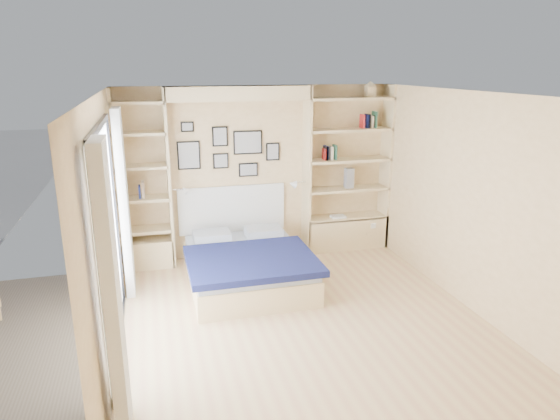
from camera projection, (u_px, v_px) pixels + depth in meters
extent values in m
plane|color=#D7B67C|center=(302.00, 320.00, 5.63)|extent=(4.50, 4.50, 0.00)
plane|color=beige|center=(258.00, 172.00, 7.37)|extent=(4.00, 0.00, 4.00)
plane|color=beige|center=(410.00, 312.00, 3.19)|extent=(4.00, 0.00, 4.00)
plane|color=beige|center=(105.00, 230.00, 4.79)|extent=(0.00, 4.50, 4.50)
plane|color=beige|center=(468.00, 202.00, 5.78)|extent=(0.00, 4.50, 4.50)
plane|color=white|center=(306.00, 94.00, 4.93)|extent=(4.50, 4.50, 0.00)
cube|color=beige|center=(169.00, 180.00, 6.88)|extent=(0.04, 0.35, 2.50)
cube|color=beige|center=(307.00, 172.00, 7.38)|extent=(0.04, 0.35, 2.50)
cube|color=beige|center=(238.00, 93.00, 6.81)|extent=(2.00, 0.35, 0.20)
cube|color=beige|center=(386.00, 168.00, 7.70)|extent=(0.04, 0.35, 2.50)
cube|color=beige|center=(117.00, 182.00, 6.72)|extent=(0.04, 0.35, 2.50)
cube|color=beige|center=(345.00, 232.00, 7.82)|extent=(1.30, 0.35, 0.50)
cube|color=beige|center=(148.00, 253.00, 7.09)|extent=(0.70, 0.35, 0.40)
cube|color=black|center=(98.00, 127.00, 4.52)|extent=(0.04, 2.08, 0.06)
cube|color=black|center=(120.00, 342.00, 5.14)|extent=(0.04, 2.08, 0.06)
cube|color=black|center=(103.00, 288.00, 3.89)|extent=(0.04, 0.06, 2.20)
cube|color=black|center=(115.00, 215.00, 5.78)|extent=(0.04, 0.06, 2.20)
cube|color=silver|center=(109.00, 242.00, 4.83)|extent=(0.01, 2.00, 2.20)
cube|color=white|center=(112.00, 296.00, 3.64)|extent=(0.10, 0.45, 2.30)
cube|color=white|center=(124.00, 204.00, 6.05)|extent=(0.10, 0.45, 2.30)
cube|color=beige|center=(346.00, 217.00, 7.75)|extent=(1.30, 0.35, 0.04)
cube|color=beige|center=(347.00, 189.00, 7.62)|extent=(1.30, 0.35, 0.04)
cube|color=beige|center=(348.00, 160.00, 7.50)|extent=(1.30, 0.35, 0.04)
cube|color=beige|center=(349.00, 130.00, 7.37)|extent=(1.30, 0.35, 0.04)
cube|color=beige|center=(350.00, 99.00, 7.25)|extent=(1.30, 0.35, 0.04)
cube|color=beige|center=(147.00, 230.00, 6.99)|extent=(0.70, 0.35, 0.04)
cube|color=beige|center=(144.00, 199.00, 6.87)|extent=(0.70, 0.35, 0.04)
cube|color=beige|center=(142.00, 167.00, 6.74)|extent=(0.70, 0.35, 0.04)
cube|color=beige|center=(139.00, 133.00, 6.62)|extent=(0.70, 0.35, 0.04)
cube|color=beige|center=(137.00, 103.00, 6.50)|extent=(0.70, 0.35, 0.04)
cube|color=beige|center=(247.00, 272.00, 6.54)|extent=(1.48, 1.85, 0.32)
cube|color=#ADB4BD|center=(247.00, 257.00, 6.48)|extent=(1.44, 1.81, 0.10)
cube|color=#121740|center=(252.00, 261.00, 6.17)|extent=(1.58, 1.29, 0.08)
cube|color=#ADB4BD|center=(212.00, 236.00, 6.94)|extent=(0.51, 0.37, 0.12)
cube|color=#ADB4BD|center=(264.00, 232.00, 7.12)|extent=(0.51, 0.37, 0.12)
cube|color=white|center=(232.00, 209.00, 7.39)|extent=(1.58, 0.04, 0.70)
cube|color=black|center=(189.00, 155.00, 7.01)|extent=(0.32, 0.02, 0.40)
cube|color=gray|center=(189.00, 155.00, 7.00)|extent=(0.28, 0.01, 0.36)
cube|color=black|center=(220.00, 136.00, 7.06)|extent=(0.22, 0.02, 0.28)
cube|color=gray|center=(220.00, 137.00, 7.05)|extent=(0.18, 0.01, 0.24)
cube|color=black|center=(221.00, 161.00, 7.15)|extent=(0.22, 0.02, 0.22)
cube|color=gray|center=(221.00, 161.00, 7.14)|extent=(0.18, 0.01, 0.18)
cube|color=black|center=(248.00, 142.00, 7.18)|extent=(0.42, 0.02, 0.34)
cube|color=gray|center=(248.00, 142.00, 7.17)|extent=(0.38, 0.01, 0.30)
cube|color=black|center=(248.00, 170.00, 7.29)|extent=(0.28, 0.02, 0.20)
cube|color=gray|center=(248.00, 170.00, 7.28)|extent=(0.24, 0.01, 0.16)
cube|color=black|center=(273.00, 152.00, 7.32)|extent=(0.20, 0.02, 0.26)
cube|color=gray|center=(273.00, 152.00, 7.31)|extent=(0.16, 0.01, 0.22)
cube|color=black|center=(187.00, 127.00, 6.90)|extent=(0.18, 0.02, 0.14)
cube|color=gray|center=(187.00, 127.00, 6.89)|extent=(0.14, 0.01, 0.10)
cylinder|color=silver|center=(180.00, 189.00, 6.89)|extent=(0.20, 0.02, 0.02)
cone|color=white|center=(187.00, 190.00, 6.92)|extent=(0.13, 0.12, 0.15)
cylinder|color=silver|center=(299.00, 182.00, 7.31)|extent=(0.20, 0.02, 0.02)
cone|color=white|center=(293.00, 184.00, 7.29)|extent=(0.13, 0.12, 0.15)
cube|color=#A51E1E|center=(324.00, 154.00, 7.37)|extent=(0.02, 0.15, 0.17)
cube|color=navy|center=(326.00, 153.00, 7.37)|extent=(0.03, 0.15, 0.21)
cube|color=black|center=(326.00, 153.00, 7.37)|extent=(0.03, 0.15, 0.20)
cube|color=#BFB28C|center=(331.00, 153.00, 7.39)|extent=(0.04, 0.15, 0.20)
cube|color=#26593F|center=(335.00, 152.00, 7.40)|extent=(0.03, 0.15, 0.22)
cube|color=#A51E1E|center=(362.00, 121.00, 7.38)|extent=(0.02, 0.15, 0.20)
cube|color=navy|center=(367.00, 121.00, 7.40)|extent=(0.03, 0.15, 0.20)
cube|color=black|center=(367.00, 121.00, 7.40)|extent=(0.03, 0.15, 0.20)
cube|color=tan|center=(371.00, 122.00, 7.42)|extent=(0.04, 0.15, 0.18)
cube|color=#26593F|center=(374.00, 119.00, 7.43)|extent=(0.03, 0.15, 0.24)
cube|color=navy|center=(140.00, 192.00, 6.82)|extent=(0.02, 0.15, 0.17)
cube|color=tan|center=(143.00, 190.00, 6.83)|extent=(0.03, 0.15, 0.22)
cube|color=beige|center=(370.00, 92.00, 7.29)|extent=(0.13, 0.13, 0.15)
cone|color=beige|center=(370.00, 84.00, 7.26)|extent=(0.20, 0.20, 0.08)
cube|color=slate|center=(349.00, 178.00, 7.58)|extent=(0.12, 0.12, 0.30)
cube|color=white|center=(338.00, 217.00, 7.65)|extent=(0.22, 0.16, 0.03)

